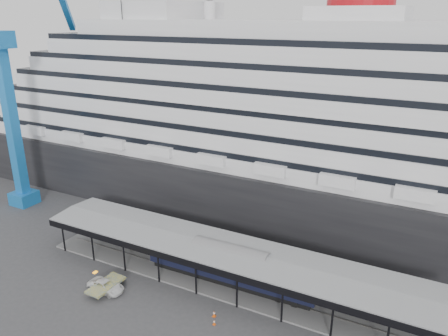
# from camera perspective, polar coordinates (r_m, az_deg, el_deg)

# --- Properties ---
(ground) EXTENTS (200.00, 200.00, 0.00)m
(ground) POSITION_cam_1_polar(r_m,az_deg,el_deg) (56.45, -1.51, -17.35)
(ground) COLOR #38383A
(ground) RESTS_ON ground
(cruise_ship) EXTENTS (130.00, 30.00, 43.90)m
(cruise_ship) POSITION_cam_1_polar(r_m,az_deg,el_deg) (76.27, 10.25, 7.49)
(cruise_ship) COLOR black
(cruise_ship) RESTS_ON ground
(platform_canopy) EXTENTS (56.00, 9.18, 5.30)m
(platform_canopy) POSITION_cam_1_polar(r_m,az_deg,el_deg) (58.74, 0.90, -12.91)
(platform_canopy) COLOR slate
(platform_canopy) RESTS_ON ground
(crane_blue) EXTENTS (22.63, 19.19, 47.60)m
(crane_blue) POSITION_cam_1_polar(r_m,az_deg,el_deg) (84.94, -25.71, 8.21)
(crane_blue) COLOR blue
(crane_blue) RESTS_ON ground
(port_truck) EXTENTS (5.07, 2.45, 1.39)m
(port_truck) POSITION_cam_1_polar(r_m,az_deg,el_deg) (60.26, -15.16, -14.65)
(port_truck) COLOR silver
(port_truck) RESTS_ON ground
(pullman_carriage) EXTENTS (23.54, 3.55, 23.06)m
(pullman_carriage) POSITION_cam_1_polar(r_m,az_deg,el_deg) (58.55, 0.80, -12.54)
(pullman_carriage) COLOR black
(pullman_carriage) RESTS_ON ground
(traffic_cone_left) EXTENTS (0.41, 0.41, 0.78)m
(traffic_cone_left) POSITION_cam_1_polar(r_m,az_deg,el_deg) (54.38, -1.30, -18.49)
(traffic_cone_left) COLOR #DF500C
(traffic_cone_left) RESTS_ON ground
(traffic_cone_mid) EXTENTS (0.45, 0.45, 0.66)m
(traffic_cone_mid) POSITION_cam_1_polar(r_m,az_deg,el_deg) (53.30, -1.29, -19.49)
(traffic_cone_mid) COLOR #D84F0C
(traffic_cone_mid) RESTS_ON ground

